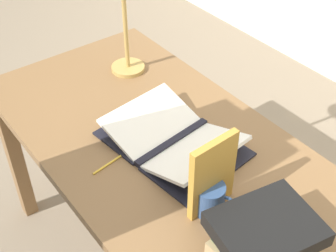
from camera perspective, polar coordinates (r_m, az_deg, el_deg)
reading_desk at (r=1.64m, az=-0.51°, el=-4.66°), size 1.46×0.75×0.76m
open_book at (r=1.55m, az=0.56°, el=-1.63°), size 0.49×0.37×0.07m
book_stack_tall at (r=1.26m, az=11.64°, el=-13.08°), size 0.25×0.29×0.12m
book_standing_upright at (r=1.30m, az=5.44°, el=-6.02°), size 0.03×0.16×0.25m
coffee_mug at (r=1.34m, az=5.13°, el=-8.78°), size 0.11×0.09×0.09m
pencil at (r=1.51m, az=-6.97°, el=-4.41°), size 0.03×0.14×0.01m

